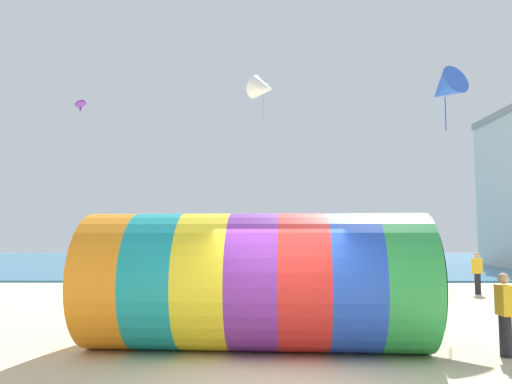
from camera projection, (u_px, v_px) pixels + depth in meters
ground_plane at (282, 378)px, 8.35m from camera, size 120.00×120.00×0.00m
sea at (264, 261)px, 44.97m from camera, size 120.00×40.00×0.10m
giant_inflatable_tube at (257, 281)px, 10.49m from camera, size 7.25×3.29×2.84m
kite_handler at (505, 314)px, 9.83m from camera, size 0.24×0.37×1.63m
kite_white_delta at (263, 88)px, 19.64m from camera, size 1.46×1.42×1.82m
kite_purple_parafoil at (81, 104)px, 18.43m from camera, size 0.81×0.81×0.44m
kite_blue_delta at (445, 89)px, 16.81m from camera, size 1.52×1.67×2.12m
bystander_near_water at (477, 273)px, 20.24m from camera, size 0.40×0.31×1.69m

